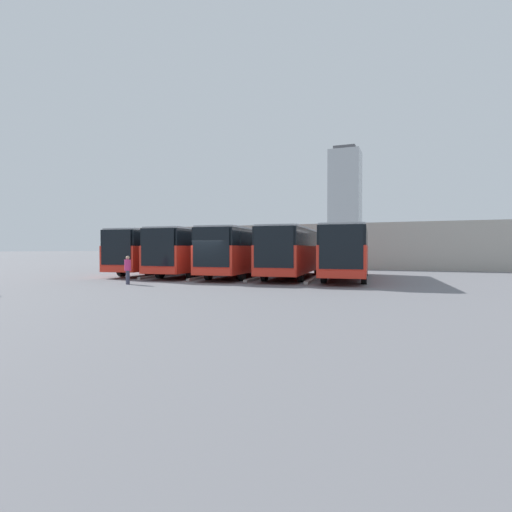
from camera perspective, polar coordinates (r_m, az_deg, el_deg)
name	(u,v)px	position (r m, az deg, el deg)	size (l,w,h in m)	color
ground_plane	(205,283)	(23.71, -7.36, -3.83)	(600.00, 600.00, 0.00)	slate
bus_0	(347,251)	(27.13, 12.91, 0.76)	(3.63, 12.25, 3.40)	red
curb_divider_0	(314,279)	(25.79, 8.25, -3.28)	(0.24, 6.59, 0.15)	#9E9E99
bus_1	(294,251)	(27.93, 5.40, 0.79)	(3.63, 12.25, 3.40)	red
curb_divider_1	(260,278)	(26.88, 0.55, -3.09)	(0.24, 6.59, 0.15)	#9E9E99
bus_2	(243,250)	(28.83, -1.88, 0.80)	(3.63, 12.25, 3.40)	red
curb_divider_2	(209,276)	(28.08, -6.79, -2.93)	(0.24, 6.59, 0.15)	#9E9E99
bus_3	(198,250)	(30.49, -8.26, 0.80)	(3.63, 12.25, 3.40)	red
curb_divider_3	(164,275)	(30.01, -13.02, -2.69)	(0.24, 6.59, 0.15)	#9E9E99
bus_4	(162,250)	(32.98, -13.33, 0.80)	(3.63, 12.25, 3.40)	red
pedestrian	(128,269)	(23.63, -17.86, -1.79)	(0.50, 0.50, 1.61)	#38384C
station_building	(305,246)	(46.11, 6.99, 1.38)	(44.13, 12.89, 4.54)	#A8A399
office_tower	(345,201)	(252.85, 12.61, 7.69)	(18.36, 18.36, 64.33)	#ADB2B7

